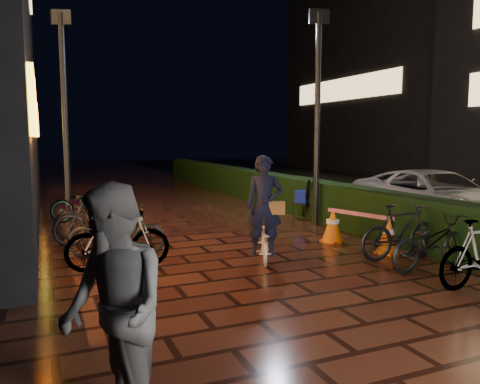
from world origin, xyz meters
name	(u,v)px	position (x,y,z in m)	size (l,w,h in m)	color
ground	(295,283)	(0.00, 0.00, 0.00)	(80.00, 80.00, 0.00)	#381911
asphalt_road	(463,204)	(9.00, 5.00, 0.00)	(11.00, 60.00, 0.01)	black
hedge	(262,187)	(3.30, 8.00, 0.50)	(0.70, 20.00, 1.00)	black
bystander_person	(113,311)	(-2.95, -2.57, 0.92)	(0.89, 0.69, 1.83)	#545457
van	(435,197)	(5.65, 2.90, 0.66)	(2.18, 4.73, 1.31)	#A09FA4
lamp_post_hedge	(317,109)	(2.80, 3.91, 2.83)	(0.49, 0.20, 5.14)	black
lamp_post_sf	(65,107)	(-2.78, 6.78, 2.88)	(0.50, 0.22, 5.24)	black
cyclist	(264,222)	(0.12, 1.28, 0.68)	(0.92, 1.35, 1.84)	silver
traffic_barrier	(359,230)	(2.28, 1.50, 0.35)	(0.86, 1.71, 0.70)	orange
cart_assembly	(305,198)	(2.96, 4.67, 0.56)	(0.71, 0.76, 1.08)	black
parked_bikes_storefront	(100,219)	(-2.32, 3.94, 0.47)	(1.97, 5.48, 1.00)	black
parked_bikes_hedge	(435,241)	(2.38, -0.32, 0.48)	(1.76, 2.16, 1.00)	black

